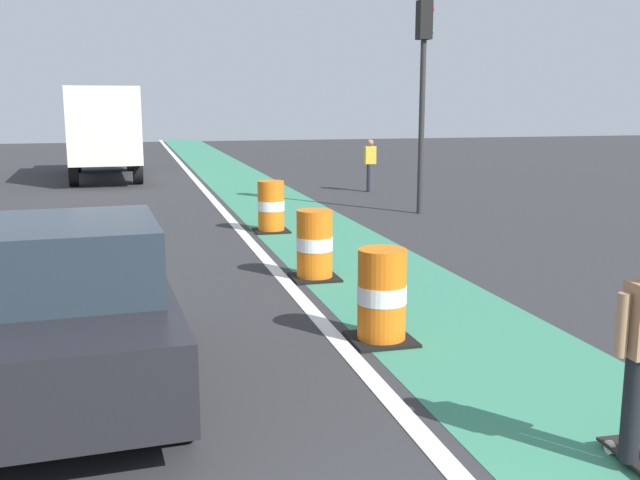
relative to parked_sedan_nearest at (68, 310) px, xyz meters
name	(u,v)px	position (x,y,z in m)	size (l,w,h in m)	color
bike_lane_strip	(320,236)	(4.37, 7.38, -0.83)	(2.50, 80.00, 0.01)	#387F60
lane_divider_stripe	(248,240)	(2.87, 7.38, -0.83)	(0.20, 80.00, 0.01)	silver
parked_sedan_nearest	(68,310)	(0.00, 0.00, 0.00)	(2.08, 4.19, 1.70)	black
traffic_barrel_front	(382,297)	(3.35, 0.76, -0.30)	(0.73, 0.73, 1.09)	orange
traffic_barrel_mid	(315,246)	(3.35, 3.89, -0.30)	(0.73, 0.73, 1.09)	orange
traffic_barrel_back	(271,207)	(3.49, 8.20, -0.30)	(0.73, 0.73, 1.09)	orange
delivery_truck_down_block	(103,127)	(-0.24, 20.57, 1.01)	(2.61, 7.69, 3.23)	silver
traffic_light_corner	(423,70)	(7.57, 9.83, 2.67)	(0.41, 0.32, 5.10)	#2D2D2D
pedestrian_crossing	(370,164)	(7.78, 14.35, 0.03)	(0.34, 0.20, 1.61)	#33333D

